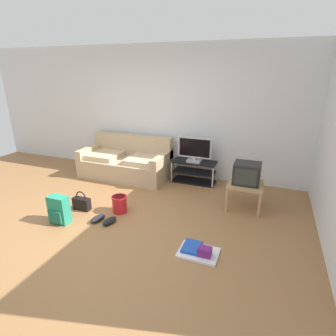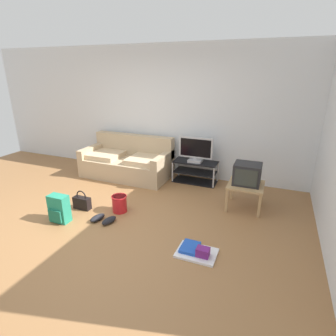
{
  "view_description": "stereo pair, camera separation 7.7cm",
  "coord_description": "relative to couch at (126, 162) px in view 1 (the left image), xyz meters",
  "views": [
    {
      "loc": [
        2.2,
        -2.96,
        2.18
      ],
      "look_at": [
        0.7,
        0.91,
        0.68
      ],
      "focal_mm": 28.96,
      "sensor_mm": 36.0,
      "label": 1
    },
    {
      "loc": [
        2.27,
        -2.93,
        2.18
      ],
      "look_at": [
        0.7,
        0.91,
        0.68
      ],
      "focal_mm": 28.96,
      "sensor_mm": 36.0,
      "label": 2
    }
  ],
  "objects": [
    {
      "name": "ground_plane",
      "position": [
        0.65,
        -1.91,
        -0.32
      ],
      "size": [
        9.0,
        9.8,
        0.02
      ],
      "primitive_type": "cube",
      "color": "olive"
    },
    {
      "name": "flat_tv",
      "position": [
        1.47,
        0.16,
        0.38
      ],
      "size": [
        0.68,
        0.22,
        0.5
      ],
      "color": "#B2B2B7",
      "rests_on": "tv_stand"
    },
    {
      "name": "floor_tray",
      "position": [
        2.17,
        -2.08,
        -0.27
      ],
      "size": [
        0.5,
        0.36,
        0.14
      ],
      "color": "silver",
      "rests_on": "ground_plane"
    },
    {
      "name": "side_table",
      "position": [
        2.56,
        -0.59,
        0.06
      ],
      "size": [
        0.57,
        0.57,
        0.43
      ],
      "color": "tan",
      "rests_on": "ground_plane"
    },
    {
      "name": "crt_tv",
      "position": [
        2.56,
        -0.57,
        0.3
      ],
      "size": [
        0.42,
        0.37,
        0.35
      ],
      "color": "#232326",
      "rests_on": "side_table"
    },
    {
      "name": "backpack",
      "position": [
        0.02,
        -2.1,
        -0.1
      ],
      "size": [
        0.3,
        0.24,
        0.43
      ],
      "rotation": [
        0.0,
        0.0,
        0.42
      ],
      "color": "#238466",
      "rests_on": "ground_plane"
    },
    {
      "name": "sneakers_pair",
      "position": [
        0.64,
        -1.87,
        -0.26
      ],
      "size": [
        0.39,
        0.29,
        0.09
      ],
      "color": "black",
      "rests_on": "ground_plane"
    },
    {
      "name": "cleaning_bucket",
      "position": [
        0.7,
        -1.49,
        -0.16
      ],
      "size": [
        0.25,
        0.25,
        0.28
      ],
      "color": "red",
      "rests_on": "ground_plane"
    },
    {
      "name": "couch",
      "position": [
        0.0,
        0.0,
        0.0
      ],
      "size": [
        1.86,
        0.93,
        0.85
      ],
      "color": "tan",
      "rests_on": "ground_plane"
    },
    {
      "name": "handbag",
      "position": [
        0.07,
        -1.64,
        -0.19
      ],
      "size": [
        0.29,
        0.12,
        0.33
      ],
      "rotation": [
        0.0,
        0.0,
        -0.52
      ],
      "color": "black",
      "rests_on": "ground_plane"
    },
    {
      "name": "tv_stand",
      "position": [
        1.47,
        0.19,
        -0.09
      ],
      "size": [
        0.89,
        0.41,
        0.44
      ],
      "color": "black",
      "rests_on": "ground_plane"
    },
    {
      "name": "wall_back",
      "position": [
        0.65,
        0.54,
        1.04
      ],
      "size": [
        9.0,
        0.1,
        2.7
      ],
      "primitive_type": "cube",
      "color": "silver",
      "rests_on": "ground_plane"
    }
  ]
}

